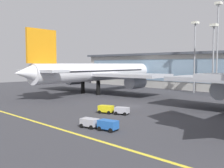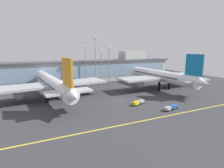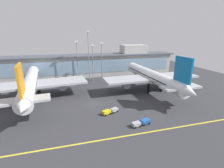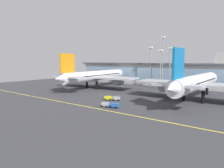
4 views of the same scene
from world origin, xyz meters
name	(u,v)px [view 1 (image 1 of 4)]	position (x,y,z in m)	size (l,w,h in m)	color
ground_plane	(130,106)	(0.00, 0.00, 0.00)	(180.00, 180.00, 0.00)	#38383D
taxiway_centreline_stripe	(36,122)	(0.00, -22.00, 0.01)	(144.00, 0.50, 0.01)	yellow
airliner_near_left	(98,73)	(-23.09, 11.64, 6.28)	(44.41, 55.64, 17.22)	black
fuel_tanker_truck	(113,109)	(3.81, -8.87, 0.79)	(5.76, 3.55, 1.40)	black
baggage_tug_near	(99,124)	(10.47, -18.23, 0.79)	(5.79, 2.79, 1.40)	black
apron_light_mast_west	(195,46)	(-3.00, 32.85, 14.27)	(1.80, 1.80, 21.50)	gray
apron_light_mast_centre	(218,35)	(3.26, 34.34, 17.03)	(1.80, 1.80, 26.48)	gray
apron_light_mast_far_east	(213,48)	(4.54, 29.05, 13.24)	(1.80, 1.80, 19.67)	gray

